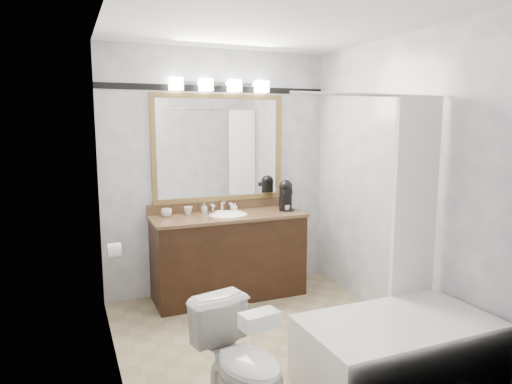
% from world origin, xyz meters
% --- Properties ---
extents(room, '(2.42, 2.62, 2.52)m').
position_xyz_m(room, '(0.00, 0.00, 1.25)').
color(room, tan).
rests_on(room, ground).
extents(vanity, '(1.53, 0.58, 0.97)m').
position_xyz_m(vanity, '(0.00, 1.02, 0.44)').
color(vanity, black).
rests_on(vanity, ground).
extents(mirror, '(1.40, 0.04, 1.10)m').
position_xyz_m(mirror, '(0.00, 1.28, 1.50)').
color(mirror, olive).
rests_on(mirror, room).
extents(vanity_light_bar, '(1.02, 0.14, 0.12)m').
position_xyz_m(vanity_light_bar, '(0.00, 1.23, 2.13)').
color(vanity_light_bar, silver).
rests_on(vanity_light_bar, room).
extents(accent_stripe, '(2.40, 0.01, 0.06)m').
position_xyz_m(accent_stripe, '(0.00, 1.29, 2.10)').
color(accent_stripe, black).
rests_on(accent_stripe, room).
extents(bathtub, '(1.30, 0.75, 1.96)m').
position_xyz_m(bathtub, '(0.55, -0.90, 0.28)').
color(bathtub, white).
rests_on(bathtub, ground).
extents(tp_roll, '(0.11, 0.12, 0.12)m').
position_xyz_m(tp_roll, '(-1.14, 0.66, 0.70)').
color(tp_roll, white).
rests_on(tp_roll, room).
extents(toilet, '(0.52, 0.74, 0.68)m').
position_xyz_m(toilet, '(-0.57, -0.84, 0.34)').
color(toilet, white).
rests_on(toilet, ground).
extents(tissue_box, '(0.22, 0.14, 0.08)m').
position_xyz_m(tissue_box, '(-0.57, -1.12, 0.73)').
color(tissue_box, white).
rests_on(tissue_box, toilet).
extents(coffee_maker, '(0.17, 0.21, 0.32)m').
position_xyz_m(coffee_maker, '(0.65, 1.04, 1.01)').
color(coffee_maker, black).
rests_on(coffee_maker, vanity).
extents(cup_left, '(0.12, 0.12, 0.08)m').
position_xyz_m(cup_left, '(-0.59, 1.16, 0.89)').
color(cup_left, white).
rests_on(cup_left, vanity).
extents(cup_right, '(0.09, 0.09, 0.08)m').
position_xyz_m(cup_right, '(-0.37, 1.18, 0.89)').
color(cup_right, white).
rests_on(cup_right, vanity).
extents(soap_bottle_a, '(0.05, 0.06, 0.10)m').
position_xyz_m(soap_bottle_a, '(-0.20, 1.20, 0.90)').
color(soap_bottle_a, white).
rests_on(soap_bottle_a, vanity).
extents(soap_bottle_b, '(0.08, 0.08, 0.08)m').
position_xyz_m(soap_bottle_b, '(0.13, 1.17, 0.89)').
color(soap_bottle_b, white).
rests_on(soap_bottle_b, vanity).
extents(soap_bar, '(0.09, 0.07, 0.02)m').
position_xyz_m(soap_bar, '(-0.06, 1.13, 0.86)').
color(soap_bar, beige).
rests_on(soap_bar, vanity).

